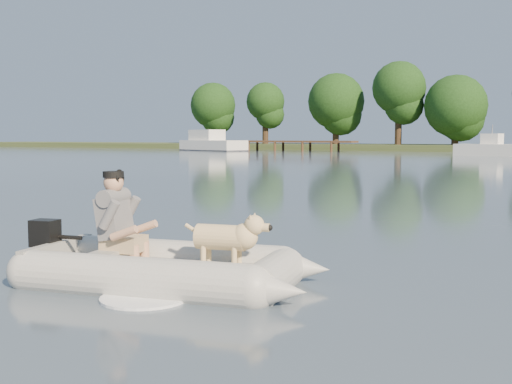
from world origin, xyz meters
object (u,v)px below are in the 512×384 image
Objects in this scene: dock at (270,146)px; cabin_cruiser at (213,140)px; dinghy at (167,234)px; dog at (221,242)px; man at (116,215)px; motorboat at (495,141)px.

cabin_cruiser is (-5.02, -2.86, 0.55)m from dock.
dinghy is 0.57m from dog.
man is at bearing -63.22° from dock.
dock is 58.04m from man.
man is at bearing -38.85° from cabin_cruiser.
dock is at bearing 105.63° from dinghy.
dock is 5.80m from cabin_cruiser.
dinghy is at bearing -70.96° from motorboat.
dock is 4.32× the size of dinghy.
man is 1.16× the size of dog.
dock is 22.28× the size of dog.
motorboat reaches higher than dock.
man reaches higher than dog.
cabin_cruiser is (-32.31, 48.72, 0.62)m from dog.
dock is 2.21× the size of cabin_cruiser.
man is at bearing -71.72° from motorboat.
dinghy is 45.50m from motorboat.
man is at bearing -180.00° from dog.
dock is at bearing 106.18° from dog.
dinghy is at bearing -62.66° from dock.
man is 45.53m from motorboat.
dinghy is 4.47× the size of man.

